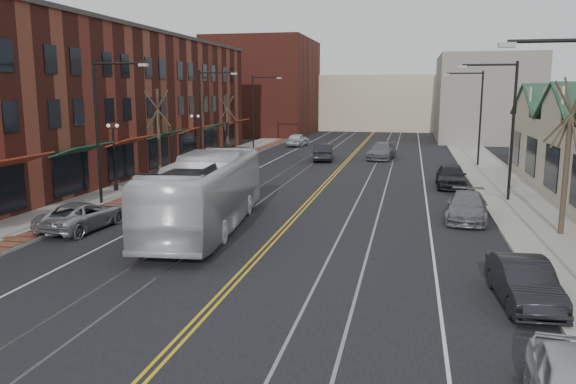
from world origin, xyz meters
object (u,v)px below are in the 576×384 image
at_px(parked_suv, 82,216).
at_px(parked_car_d, 451,176).
at_px(transit_bus, 206,193).
at_px(parked_car_c, 467,207).
at_px(parked_car_b, 524,282).

relative_size(parked_suv, parked_car_d, 1.01).
height_order(transit_bus, parked_car_c, transit_bus).
relative_size(transit_bus, parked_car_d, 2.66).
height_order(parked_car_b, parked_car_c, parked_car_b).
height_order(parked_suv, parked_car_b, parked_car_b).
bearing_deg(parked_car_b, parked_suv, 158.26).
bearing_deg(parked_suv, parked_car_b, 167.15).
distance_m(parked_suv, parked_car_c, 18.91).
bearing_deg(parked_suv, parked_car_c, -157.75).
xyz_separation_m(parked_suv, parked_car_b, (18.60, -5.63, 0.03)).
xyz_separation_m(transit_bus, parked_car_c, (12.20, 4.66, -1.06)).
bearing_deg(parked_car_c, parked_car_d, 96.82).
height_order(parked_suv, parked_car_d, parked_car_d).
bearing_deg(parked_suv, transit_bus, -163.64).
relative_size(parked_car_c, parked_car_d, 1.01).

